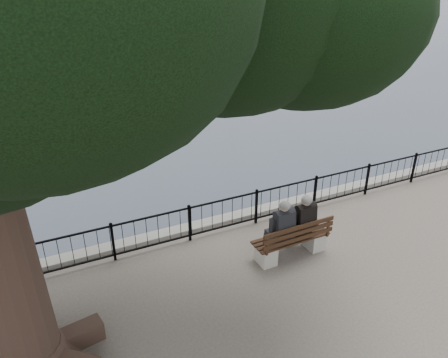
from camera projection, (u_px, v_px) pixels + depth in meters
harbor at (217, 237)px, 12.64m from camera, size 260.00×260.00×1.20m
railing at (224, 214)px, 11.77m from camera, size 22.06×0.06×1.00m
bench at (292, 243)px, 10.84m from camera, size 2.01×0.63×1.05m
person_left at (279, 231)px, 10.63m from camera, size 0.49×0.83×1.67m
person_right at (300, 225)px, 10.88m from camera, size 0.49×0.83×1.67m
lion_monument at (63, 18)px, 50.71m from camera, size 5.60×5.60×8.37m
sailboat_b at (36, 94)px, 27.38m from camera, size 1.48×5.12×10.83m
sailboat_c at (146, 91)px, 28.02m from camera, size 1.75×5.55×9.87m
sailboat_d at (230, 78)px, 31.13m from camera, size 2.01×6.07×10.66m
sailboat_f at (86, 54)px, 39.40m from camera, size 3.15×5.60×11.10m
sailboat_g at (176, 46)px, 43.68m from camera, size 2.33×5.45×9.93m
sailboat_i at (77, 60)px, 36.62m from camera, size 2.31×6.03×13.57m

